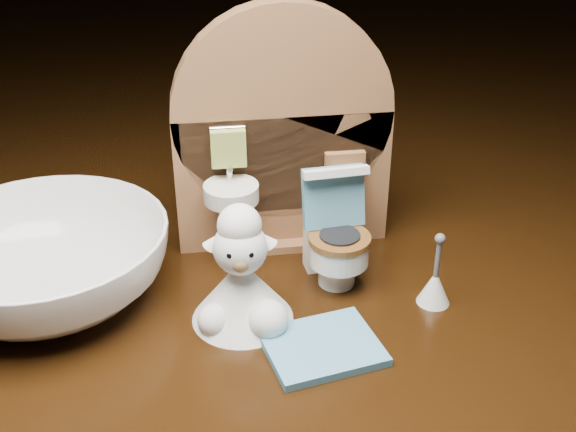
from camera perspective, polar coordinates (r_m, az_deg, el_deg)
name	(u,v)px	position (r m, az deg, el deg)	size (l,w,h in m)	color
backdrop_panel	(282,145)	(0.43, -0.51, 5.62)	(0.13, 0.05, 0.15)	brown
toy_toilet	(335,239)	(0.41, 3.72, -1.84)	(0.04, 0.05, 0.07)	white
bath_mat	(322,347)	(0.37, 2.71, -10.29)	(0.06, 0.05, 0.00)	#5190AE
toilet_brush	(435,285)	(0.41, 11.52, -5.34)	(0.02, 0.02, 0.04)	white
plush_lamb	(242,282)	(0.38, -3.65, -5.23)	(0.05, 0.05, 0.07)	white
ceramic_bowl	(46,264)	(0.42, -18.55, -3.58)	(0.14, 0.14, 0.04)	white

